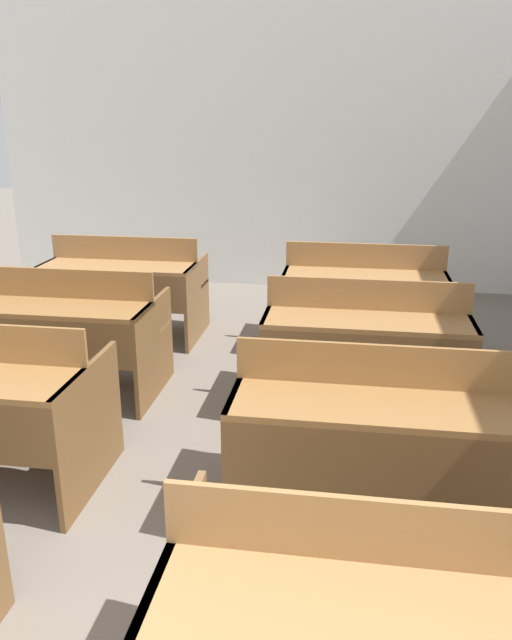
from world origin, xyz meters
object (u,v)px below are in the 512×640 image
bench_third_right (365,343)px  bench_back_right (364,294)px  bench_front_right (387,634)px  bench_second_right (372,430)px  bench_back_left (124,284)px  bench_third_left (63,328)px

bench_third_right → bench_back_right: bearing=89.9°
bench_third_right → bench_front_right: bearing=-89.4°
bench_second_right → bench_back_left: bearing=131.4°
bench_second_right → bench_third_left: same height
bench_second_right → bench_third_right: same height
bench_back_right → bench_front_right: bearing=-89.6°
bench_front_right → bench_back_left: same height
bench_third_right → bench_back_left: size_ratio=1.00×
bench_front_right → bench_third_right: 2.33m
bench_third_left → bench_second_right: bearing=-29.1°
bench_front_right → bench_second_right: same height
bench_second_right → bench_back_left: size_ratio=1.00×
bench_third_left → bench_front_right: bearing=-48.7°
bench_second_right → bench_third_left: bearing=150.9°
bench_front_right → bench_third_left: size_ratio=1.00×
bench_front_right → bench_third_left: bearing=131.3°
bench_front_right → bench_third_right: size_ratio=1.00×
bench_third_left → bench_back_right: bearing=29.9°
bench_second_right → bench_back_right: same height
bench_front_right → bench_back_left: bearing=120.2°
bench_second_right → bench_third_left: (-2.01, 1.12, 0.00)m
bench_third_left → bench_back_right: size_ratio=1.00×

